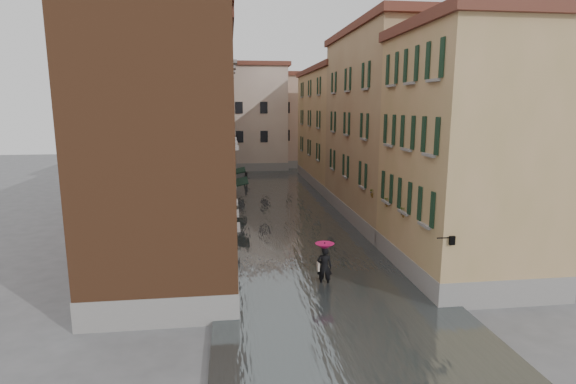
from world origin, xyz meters
TOP-DOWN VIEW (x-y plane):
  - ground at (0.00, 0.00)m, footprint 120.00×120.00m
  - floodwater at (0.00, 13.00)m, footprint 10.00×60.00m
  - building_left_near at (-7.00, -2.00)m, footprint 6.00×8.00m
  - building_left_mid at (-7.00, 9.00)m, footprint 6.00×14.00m
  - building_left_far at (-7.00, 24.00)m, footprint 6.00×16.00m
  - building_right_near at (7.00, -2.00)m, footprint 6.00×8.00m
  - building_right_mid at (7.00, 9.00)m, footprint 6.00×14.00m
  - building_right_far at (7.00, 24.00)m, footprint 6.00×16.00m
  - building_end_cream at (-3.00, 38.00)m, footprint 12.00×9.00m
  - building_end_pink at (6.00, 40.00)m, footprint 10.00×9.00m
  - awning_near at (-3.48, 11.76)m, footprint 1.09×3.24m
  - awning_far at (-3.49, 17.66)m, footprint 1.09×3.04m
  - wall_lantern at (4.33, -6.00)m, footprint 0.71×0.22m
  - window_planters at (4.12, 0.48)m, footprint 0.59×5.63m
  - pedestrian_main at (-0.04, -2.85)m, footprint 0.91×0.91m
  - pedestrian_far at (-2.57, 24.21)m, footprint 0.83×0.71m

SIDE VIEW (x-z plane):
  - ground at x=0.00m, z-range 0.00..0.00m
  - floodwater at x=0.00m, z-range 0.00..0.20m
  - pedestrian_far at x=-2.57m, z-range 0.00..1.48m
  - pedestrian_main at x=-0.04m, z-range 0.19..2.25m
  - awning_far at x=-3.49m, z-range 1.07..3.87m
  - awning_near at x=-3.48m, z-range 1.07..3.87m
  - wall_lantern at x=4.33m, z-range 2.83..3.18m
  - window_planters at x=4.12m, z-range 3.09..3.93m
  - building_right_near at x=7.00m, z-range 0.00..11.50m
  - building_right_far at x=7.00m, z-range 0.00..11.50m
  - building_end_pink at x=6.00m, z-range 0.00..12.00m
  - building_left_mid at x=-7.00m, z-range 0.00..12.50m
  - building_left_near at x=-7.00m, z-range 0.00..13.00m
  - building_right_mid at x=7.00m, z-range 0.00..13.00m
  - building_end_cream at x=-3.00m, z-range 0.00..13.00m
  - building_left_far at x=-7.00m, z-range 0.00..14.00m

